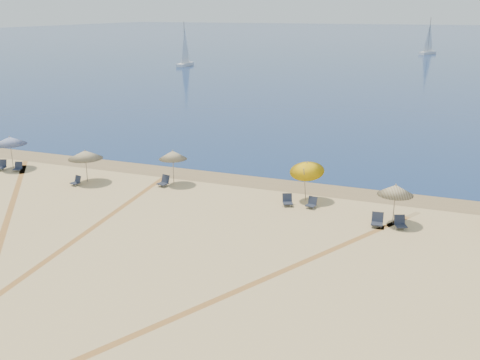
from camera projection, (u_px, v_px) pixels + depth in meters
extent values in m
plane|color=#0C2151|center=(425.00, 38.00, 215.85)|extent=(500.00, 500.00, 0.00)
plane|color=olive|center=(261.00, 182.00, 36.85)|extent=(500.00, 500.00, 0.00)
cylinder|color=gray|center=(11.00, 154.00, 39.60)|extent=(0.05, 0.05, 2.24)
cone|color=silver|center=(10.00, 141.00, 39.31)|extent=(2.35, 2.35, 0.55)
sphere|color=gray|center=(9.00, 137.00, 39.22)|extent=(0.08, 0.08, 0.08)
cylinder|color=gray|center=(86.00, 167.00, 36.51)|extent=(0.05, 0.05, 2.06)
cone|color=beige|center=(85.00, 155.00, 36.24)|extent=(2.30, 2.30, 0.55)
sphere|color=gray|center=(85.00, 150.00, 36.15)|extent=(0.08, 0.08, 0.08)
cylinder|color=gray|center=(173.00, 168.00, 36.06)|extent=(0.05, 0.05, 2.16)
cone|color=beige|center=(173.00, 155.00, 35.78)|extent=(1.86, 1.86, 0.55)
sphere|color=gray|center=(173.00, 150.00, 35.69)|extent=(0.08, 0.08, 0.08)
cylinder|color=gray|center=(305.00, 185.00, 32.63)|extent=(0.05, 0.82, 2.26)
cone|color=#ECB108|center=(307.00, 167.00, 32.64)|extent=(2.08, 2.15, 1.20)
sphere|color=gray|center=(307.00, 163.00, 32.55)|extent=(0.08, 0.08, 0.08)
cylinder|color=gray|center=(394.00, 206.00, 29.39)|extent=(0.05, 0.05, 2.08)
cone|color=beige|center=(396.00, 190.00, 29.12)|extent=(1.93, 1.93, 0.55)
sphere|color=gray|center=(396.00, 185.00, 29.03)|extent=(0.08, 0.08, 0.08)
cube|color=#1B1F2D|center=(1.00, 168.00, 39.37)|extent=(0.78, 0.78, 0.06)
cube|color=#1B1F2D|center=(2.00, 163.00, 39.58)|extent=(0.65, 0.41, 0.55)
cylinder|color=#A5A5AD|center=(2.00, 170.00, 39.20)|extent=(0.03, 0.03, 0.20)
cube|color=#1B1F2D|center=(17.00, 169.00, 39.15)|extent=(0.67, 0.67, 0.05)
cube|color=#1B1F2D|center=(19.00, 165.00, 39.33)|extent=(0.57, 0.35, 0.48)
cylinder|color=#A5A5AD|center=(13.00, 171.00, 39.02)|extent=(0.02, 0.02, 0.18)
cylinder|color=#A5A5AD|center=(18.00, 171.00, 38.99)|extent=(0.02, 0.02, 0.18)
cube|color=#1B1F2D|center=(75.00, 183.00, 36.04)|extent=(0.63, 0.63, 0.05)
cube|color=#1B1F2D|center=(78.00, 179.00, 36.17)|extent=(0.54, 0.31, 0.46)
cylinder|color=#A5A5AD|center=(71.00, 184.00, 36.01)|extent=(0.02, 0.02, 0.17)
cylinder|color=#A5A5AD|center=(75.00, 186.00, 35.78)|extent=(0.02, 0.02, 0.17)
cube|color=#1B1F2D|center=(163.00, 184.00, 35.82)|extent=(0.71, 0.71, 0.05)
cube|color=#1B1F2D|center=(166.00, 179.00, 35.97)|extent=(0.63, 0.34, 0.53)
cylinder|color=#A5A5AD|center=(158.00, 185.00, 35.78)|extent=(0.03, 0.03, 0.19)
cylinder|color=#A5A5AD|center=(164.00, 187.00, 35.53)|extent=(0.03, 0.03, 0.19)
cube|color=#1B1F2D|center=(288.00, 203.00, 32.29)|extent=(0.75, 0.75, 0.05)
cube|color=#1B1F2D|center=(287.00, 197.00, 32.48)|extent=(0.60, 0.42, 0.51)
cylinder|color=#A5A5AD|center=(283.00, 206.00, 32.12)|extent=(0.02, 0.02, 0.19)
cylinder|color=#A5A5AD|center=(291.00, 205.00, 32.14)|extent=(0.02, 0.02, 0.19)
cube|color=#1B1F2D|center=(311.00, 205.00, 31.92)|extent=(0.61, 0.61, 0.05)
cube|color=#1B1F2D|center=(313.00, 200.00, 32.07)|extent=(0.56, 0.28, 0.47)
cylinder|color=#A5A5AD|center=(307.00, 207.00, 31.88)|extent=(0.02, 0.02, 0.17)
cylinder|color=#A5A5AD|center=(313.00, 208.00, 31.68)|extent=(0.02, 0.02, 0.17)
cube|color=#1B1F2D|center=(377.00, 224.00, 29.16)|extent=(0.66, 0.66, 0.06)
cube|color=#1B1F2D|center=(378.00, 217.00, 29.35)|extent=(0.63, 0.27, 0.55)
cylinder|color=#A5A5AD|center=(372.00, 226.00, 29.05)|extent=(0.03, 0.03, 0.20)
cylinder|color=#A5A5AD|center=(381.00, 227.00, 28.92)|extent=(0.03, 0.03, 0.20)
cube|color=#1B1F2D|center=(401.00, 226.00, 28.90)|extent=(0.75, 0.75, 0.05)
cube|color=#1B1F2D|center=(400.00, 219.00, 29.09)|extent=(0.61, 0.42, 0.51)
cylinder|color=#A5A5AD|center=(396.00, 229.00, 28.73)|extent=(0.02, 0.02, 0.19)
cylinder|color=#A5A5AD|center=(405.00, 229.00, 28.75)|extent=(0.02, 0.02, 0.19)
cube|color=white|center=(427.00, 53.00, 139.53)|extent=(4.06, 6.17, 0.67)
cylinder|color=gray|center=(429.00, 36.00, 138.23)|extent=(0.13, 0.13, 8.87)
cube|color=white|center=(185.00, 65.00, 110.69)|extent=(1.93, 5.95, 0.64)
cylinder|color=gray|center=(184.00, 44.00, 109.45)|extent=(0.13, 0.13, 8.51)
plane|color=tan|center=(54.00, 255.00, 25.86)|extent=(30.40, 30.40, 0.00)
plane|color=tan|center=(67.00, 246.00, 26.87)|extent=(30.40, 30.40, 0.00)
plane|color=tan|center=(213.00, 301.00, 21.80)|extent=(37.81, 37.81, 0.00)
plane|color=tan|center=(234.00, 292.00, 22.49)|extent=(37.81, 37.81, 0.00)
plane|color=tan|center=(6.00, 224.00, 29.60)|extent=(39.24, 39.24, 0.00)
plane|color=tan|center=(8.00, 217.00, 30.61)|extent=(39.24, 39.24, 0.00)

